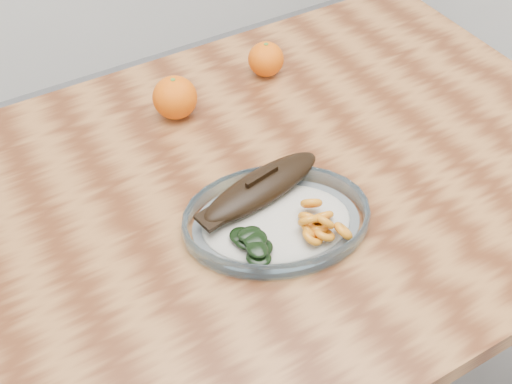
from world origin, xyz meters
The scene contains 4 objects.
dining_table centered at (0.00, 0.00, 0.65)m, with size 1.20×0.80×0.75m.
plated_meal centered at (-0.02, -0.09, 0.77)m, with size 0.63×0.63×0.08m.
orange_left centered at (-0.04, 0.22, 0.79)m, with size 0.08×0.08×0.08m, color #F85E05.
orange_right centered at (0.16, 0.25, 0.78)m, with size 0.07×0.07×0.07m, color #F85E05.
Camera 1 is at (-0.37, -0.62, 1.47)m, focal length 45.00 mm.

